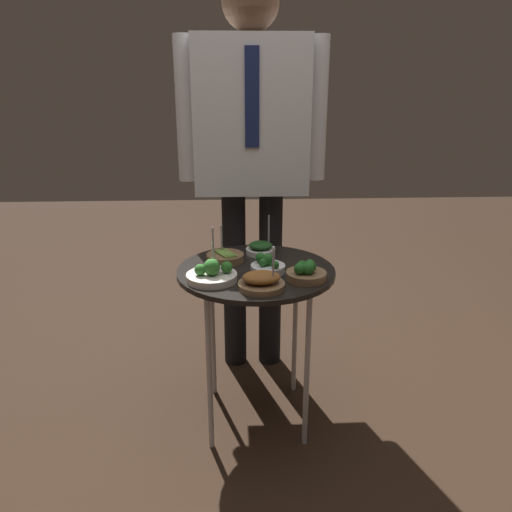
{
  "coord_description": "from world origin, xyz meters",
  "views": [
    {
      "loc": [
        -0.08,
        -1.71,
        1.29
      ],
      "look_at": [
        0.0,
        0.0,
        0.69
      ],
      "focal_mm": 35.0,
      "sensor_mm": 36.0,
      "label": 1
    }
  ],
  "objects": [
    {
      "name": "ground_plane",
      "position": [
        0.0,
        0.0,
        0.0
      ],
      "size": [
        8.0,
        8.0,
        0.0
      ],
      "primitive_type": "plane",
      "color": "black"
    },
    {
      "name": "serving_cart",
      "position": [
        0.0,
        0.0,
        0.59
      ],
      "size": [
        0.58,
        0.58,
        0.64
      ],
      "color": "black",
      "rests_on": "ground_plane"
    },
    {
      "name": "bowl_broccoli_front_center",
      "position": [
        0.04,
        -0.04,
        0.66
      ],
      "size": [
        0.12,
        0.12,
        0.07
      ],
      "color": "silver",
      "rests_on": "serving_cart"
    },
    {
      "name": "bowl_spinach_mid_right",
      "position": [
        0.03,
        0.17,
        0.66
      ],
      "size": [
        0.12,
        0.12,
        0.16
      ],
      "color": "white",
      "rests_on": "serving_cart"
    },
    {
      "name": "bowl_broccoli_front_left",
      "position": [
        -0.16,
        -0.11,
        0.67
      ],
      "size": [
        0.18,
        0.18,
        0.18
      ],
      "color": "silver",
      "rests_on": "serving_cart"
    },
    {
      "name": "bowl_broccoli_mid_left",
      "position": [
        0.17,
        -0.11,
        0.67
      ],
      "size": [
        0.14,
        0.14,
        0.07
      ],
      "color": "brown",
      "rests_on": "serving_cart"
    },
    {
      "name": "bowl_asparagus_center",
      "position": [
        -0.11,
        0.09,
        0.66
      ],
      "size": [
        0.14,
        0.14,
        0.13
      ],
      "color": "brown",
      "rests_on": "serving_cart"
    },
    {
      "name": "bowl_roast_back_right",
      "position": [
        0.01,
        -0.19,
        0.67
      ],
      "size": [
        0.16,
        0.16,
        0.15
      ],
      "color": "brown",
      "rests_on": "serving_cart"
    },
    {
      "name": "waiter_figure",
      "position": [
        0.0,
        0.43,
        1.08
      ],
      "size": [
        0.63,
        0.24,
        1.7
      ],
      "color": "black",
      "rests_on": "ground_plane"
    }
  ]
}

